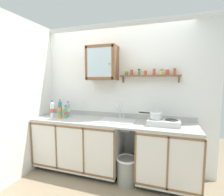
% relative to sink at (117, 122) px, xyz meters
% --- Properties ---
extents(floor, '(5.72, 5.72, 0.00)m').
position_rel_sink_xyz_m(floor, '(-0.11, -0.31, -0.90)').
color(floor, gray).
rests_on(floor, ground).
extents(back_wall, '(3.32, 0.07, 2.59)m').
position_rel_sink_xyz_m(back_wall, '(-0.11, 0.31, 0.41)').
color(back_wall, white).
rests_on(back_wall, ground).
extents(side_wall_left, '(0.05, 3.39, 2.59)m').
position_rel_sink_xyz_m(side_wall_left, '(-1.50, -0.62, 0.40)').
color(side_wall_left, white).
rests_on(side_wall_left, ground).
extents(lower_cabinet_run, '(1.53, 0.64, 0.90)m').
position_rel_sink_xyz_m(lower_cabinet_run, '(-0.70, -0.03, -0.45)').
color(lower_cabinet_run, black).
rests_on(lower_cabinet_run, ground).
extents(lower_cabinet_run_right, '(0.89, 0.64, 0.90)m').
position_rel_sink_xyz_m(lower_cabinet_run_right, '(0.80, -0.03, -0.45)').
color(lower_cabinet_run_right, black).
rests_on(lower_cabinet_run_right, ground).
extents(countertop, '(2.68, 0.66, 0.03)m').
position_rel_sink_xyz_m(countertop, '(-0.11, -0.04, 0.01)').
color(countertop, '#B2B2AD').
rests_on(countertop, lower_cabinet_run).
extents(backsplash, '(2.68, 0.02, 0.08)m').
position_rel_sink_xyz_m(backsplash, '(-0.11, 0.27, 0.07)').
color(backsplash, '#B2B2AD').
rests_on(backsplash, countertop).
extents(sink, '(0.58, 0.41, 0.45)m').
position_rel_sink_xyz_m(sink, '(0.00, 0.00, 0.00)').
color(sink, silver).
rests_on(sink, countertop).
extents(hot_plate_stove, '(0.47, 0.26, 0.09)m').
position_rel_sink_xyz_m(hot_plate_stove, '(0.72, -0.05, 0.07)').
color(hot_plate_stove, silver).
rests_on(hot_plate_stove, countertop).
extents(saucepan, '(0.35, 0.19, 0.10)m').
position_rel_sink_xyz_m(saucepan, '(0.61, -0.03, 0.17)').
color(saucepan, silver).
rests_on(saucepan, hot_plate_stove).
extents(bottle_water_clear_0, '(0.07, 0.07, 0.30)m').
position_rel_sink_xyz_m(bottle_water_clear_0, '(-1.20, -0.09, 0.17)').
color(bottle_water_clear_0, silver).
rests_on(bottle_water_clear_0, countertop).
extents(bottle_detergent_teal_1, '(0.07, 0.07, 0.31)m').
position_rel_sink_xyz_m(bottle_detergent_teal_1, '(-1.11, 0.02, 0.17)').
color(bottle_detergent_teal_1, teal).
rests_on(bottle_detergent_teal_1, countertop).
extents(bottle_juice_amber_2, '(0.06, 0.06, 0.22)m').
position_rel_sink_xyz_m(bottle_juice_amber_2, '(-1.03, -0.12, 0.13)').
color(bottle_juice_amber_2, gold).
rests_on(bottle_juice_amber_2, countertop).
extents(bottle_water_blue_3, '(0.07, 0.07, 0.28)m').
position_rel_sink_xyz_m(bottle_water_blue_3, '(-0.96, 0.05, 0.16)').
color(bottle_water_blue_3, '#8CB7E0').
rests_on(bottle_water_blue_3, countertop).
extents(bottle_soda_green_4, '(0.06, 0.06, 0.22)m').
position_rel_sink_xyz_m(bottle_soda_green_4, '(-0.93, -0.07, 0.13)').
color(bottle_soda_green_4, '#4CB266').
rests_on(bottle_soda_green_4, countertop).
extents(wall_cabinet, '(0.52, 0.32, 0.58)m').
position_rel_sink_xyz_m(wall_cabinet, '(-0.31, 0.13, 0.98)').
color(wall_cabinet, brown).
extents(spice_shelf, '(0.97, 0.14, 0.23)m').
position_rel_sink_xyz_m(spice_shelf, '(0.48, 0.21, 0.78)').
color(spice_shelf, brown).
extents(trash_bin, '(0.33, 0.33, 0.41)m').
position_rel_sink_xyz_m(trash_bin, '(0.21, -0.20, -0.68)').
color(trash_bin, gray).
rests_on(trash_bin, ground).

